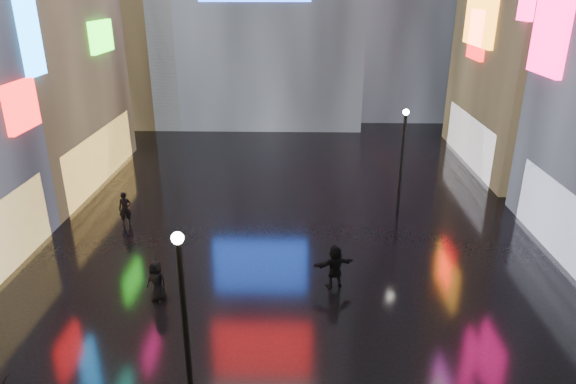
{
  "coord_description": "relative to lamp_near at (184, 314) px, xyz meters",
  "views": [
    {
      "loc": [
        0.35,
        -1.72,
        10.51
      ],
      "look_at": [
        0.0,
        12.0,
        5.0
      ],
      "focal_mm": 32.0,
      "sensor_mm": 36.0,
      "label": 1
    }
  ],
  "objects": [
    {
      "name": "pedestrian_4",
      "position": [
        -2.22,
        4.99,
        -2.17
      ],
      "size": [
        0.88,
        0.72,
        1.56
      ],
      "primitive_type": "imported",
      "rotation": [
        0.0,
        0.0,
        -0.35
      ],
      "color": "black",
      "rests_on": "ground"
    },
    {
      "name": "lamp_far",
      "position": [
        7.78,
        13.12,
        0.0
      ],
      "size": [
        0.3,
        0.3,
        5.2
      ],
      "color": "black",
      "rests_on": "ground"
    },
    {
      "name": "umbrella_2",
      "position": [
        -2.22,
        4.99,
        -0.96
      ],
      "size": [
        1.13,
        1.12,
        0.86
      ],
      "primitive_type": "imported",
      "rotation": [
        0.0,
        0.0,
        4.49
      ],
      "color": "black",
      "rests_on": "pedestrian_4"
    },
    {
      "name": "lamp_near",
      "position": [
        0.0,
        0.0,
        0.0
      ],
      "size": [
        0.3,
        0.3,
        5.2
      ],
      "color": "black",
      "rests_on": "ground"
    },
    {
      "name": "pedestrian_6",
      "position": [
        -5.35,
        11.2,
        -2.14
      ],
      "size": [
        0.66,
        0.51,
        1.61
      ],
      "primitive_type": "imported",
      "rotation": [
        0.0,
        0.0,
        0.23
      ],
      "color": "black",
      "rests_on": "ground"
    },
    {
      "name": "ground",
      "position": [
        2.51,
        11.08,
        -2.94
      ],
      "size": [
        140.0,
        140.0,
        0.0
      ],
      "primitive_type": "plane",
      "color": "black",
      "rests_on": "ground"
    },
    {
      "name": "pedestrian_5",
      "position": [
        4.18,
        6.04,
        -2.09
      ],
      "size": [
        1.65,
        0.97,
        1.7
      ],
      "primitive_type": "imported",
      "rotation": [
        0.0,
        0.0,
        3.46
      ],
      "color": "black",
      "rests_on": "ground"
    }
  ]
}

